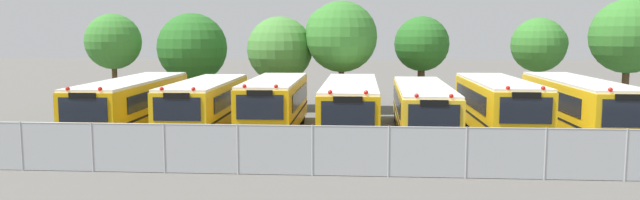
% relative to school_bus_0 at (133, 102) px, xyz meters
% --- Properties ---
extents(ground_plane, '(160.00, 160.00, 0.00)m').
position_rel_school_bus_0_xyz_m(ground_plane, '(10.66, 0.05, -1.41)').
color(ground_plane, '#595651').
extents(school_bus_0, '(2.76, 11.24, 2.68)m').
position_rel_school_bus_0_xyz_m(school_bus_0, '(0.00, 0.00, 0.00)').
color(school_bus_0, '#EAA80C').
rests_on(school_bus_0, ground_plane).
extents(school_bus_1, '(2.64, 9.77, 2.63)m').
position_rel_school_bus_0_xyz_m(school_bus_1, '(3.66, 0.00, -0.03)').
color(school_bus_1, yellow).
rests_on(school_bus_1, ground_plane).
extents(school_bus_2, '(2.55, 9.24, 2.73)m').
position_rel_school_bus_0_xyz_m(school_bus_2, '(7.08, 0.05, 0.02)').
color(school_bus_2, '#EAA80C').
rests_on(school_bus_2, ground_plane).
extents(school_bus_3, '(2.61, 11.32, 2.64)m').
position_rel_school_bus_0_xyz_m(school_bus_3, '(10.76, -0.11, -0.02)').
color(school_bus_3, '#EAA80C').
rests_on(school_bus_3, ground_plane).
extents(school_bus_4, '(2.68, 11.11, 2.50)m').
position_rel_school_bus_0_xyz_m(school_bus_4, '(14.19, -0.00, -0.09)').
color(school_bus_4, yellow).
rests_on(school_bus_4, ground_plane).
extents(school_bus_5, '(2.53, 9.80, 2.77)m').
position_rel_school_bus_0_xyz_m(school_bus_5, '(17.67, -0.11, 0.05)').
color(school_bus_5, yellow).
rests_on(school_bus_5, ground_plane).
extents(school_bus_6, '(2.61, 11.23, 2.80)m').
position_rel_school_bus_0_xyz_m(school_bus_6, '(21.33, -0.13, 0.06)').
color(school_bus_6, yellow).
rests_on(school_bus_6, ground_plane).
extents(tree_0, '(3.49, 3.49, 6.03)m').
position_rel_school_bus_0_xyz_m(tree_0, '(-4.30, 7.90, 2.83)').
color(tree_0, '#4C3823').
rests_on(tree_0, ground_plane).
extents(tree_1, '(4.50, 4.50, 6.12)m').
position_rel_school_bus_0_xyz_m(tree_1, '(0.30, 9.36, 2.43)').
color(tree_1, '#4C3823').
rests_on(tree_1, ground_plane).
extents(tree_2, '(4.16, 4.11, 5.86)m').
position_rel_school_bus_0_xyz_m(tree_2, '(5.97, 8.56, 2.40)').
color(tree_2, '#4C3823').
rests_on(tree_2, ground_plane).
extents(tree_3, '(4.37, 4.34, 6.78)m').
position_rel_school_bus_0_xyz_m(tree_3, '(9.85, 7.80, 3.28)').
color(tree_3, '#4C3823').
rests_on(tree_3, ground_plane).
extents(tree_4, '(3.44, 3.44, 5.87)m').
position_rel_school_bus_0_xyz_m(tree_4, '(15.13, 9.21, 2.73)').
color(tree_4, '#4C3823').
rests_on(tree_4, ground_plane).
extents(tree_5, '(3.35, 3.35, 5.77)m').
position_rel_school_bus_0_xyz_m(tree_5, '(22.26, 9.03, 2.68)').
color(tree_5, '#4C3823').
rests_on(tree_5, ground_plane).
extents(tree_6, '(4.48, 4.48, 6.87)m').
position_rel_school_bus_0_xyz_m(tree_6, '(27.24, 8.68, 3.16)').
color(tree_6, '#4C3823').
rests_on(tree_6, ground_plane).
extents(chainlink_fence, '(28.28, 0.07, 1.74)m').
position_rel_school_bus_0_xyz_m(chainlink_fence, '(10.94, -8.55, -0.50)').
color(chainlink_fence, '#9EA0A3').
rests_on(chainlink_fence, ground_plane).
extents(traffic_cone, '(0.49, 0.49, 0.65)m').
position_rel_school_bus_0_xyz_m(traffic_cone, '(8.46, -7.14, -1.09)').
color(traffic_cone, '#EA5914').
rests_on(traffic_cone, ground_plane).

